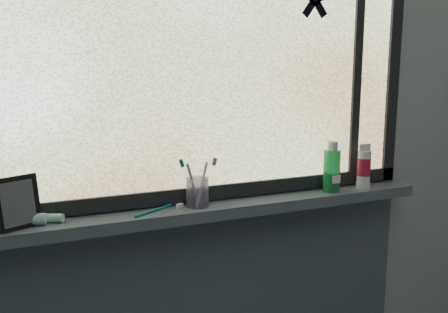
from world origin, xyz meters
TOP-DOWN VIEW (x-y plane):
  - wall_back at (0.00, 1.30)m, footprint 3.00×0.01m
  - windowsill at (0.00, 1.23)m, footprint 1.62×0.14m
  - window_pane at (0.00, 1.28)m, footprint 1.50×0.01m
  - frame_bottom at (0.00, 1.28)m, footprint 1.60×0.03m
  - frame_right at (0.78, 1.28)m, footprint 0.05×0.03m
  - frame_mullion at (0.60, 1.28)m, footprint 0.03×0.03m
  - vanity_mirror at (-0.63, 1.22)m, footprint 0.14×0.11m
  - toothpaste_tube at (-0.56, 1.23)m, footprint 0.20×0.10m
  - toothbrush_cup at (-0.07, 1.23)m, footprint 0.09×0.09m
  - toothbrush_lying at (-0.22, 1.22)m, footprint 0.19×0.12m
  - mouthwash_bottle at (0.47, 1.22)m, footprint 0.08×0.08m
  - cream_tube at (0.61, 1.21)m, footprint 0.06×0.06m

SIDE VIEW (x-z plane):
  - windowsill at x=0.00m, z-range 0.98..1.02m
  - toothbrush_lying at x=-0.22m, z-range 1.02..1.03m
  - toothpaste_tube at x=-0.56m, z-range 1.02..1.06m
  - frame_bottom at x=0.00m, z-range 1.02..1.07m
  - toothbrush_cup at x=-0.07m, z-range 1.02..1.12m
  - vanity_mirror at x=-0.63m, z-range 1.02..1.17m
  - cream_tube at x=0.61m, z-range 1.05..1.17m
  - mouthwash_bottle at x=0.47m, z-range 1.04..1.19m
  - wall_back at x=0.00m, z-range 0.00..2.50m
  - frame_right at x=0.78m, z-range 0.98..2.08m
  - window_pane at x=0.00m, z-range 1.03..2.03m
  - frame_mullion at x=0.60m, z-range 1.03..2.03m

